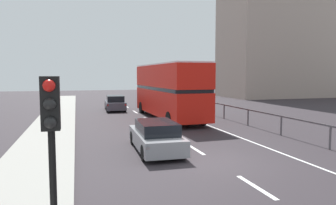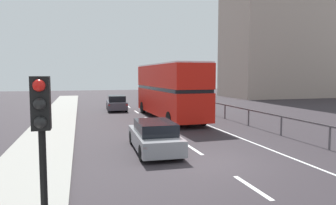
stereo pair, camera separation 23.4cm
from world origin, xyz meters
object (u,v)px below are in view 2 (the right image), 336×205
Objects in this scene: hatchback_car_near at (154,136)px; traffic_signal_pole at (41,124)px; double_decker_bus_red at (169,89)px; sedan_car_ahead at (117,103)px.

hatchback_car_near is 1.43× the size of traffic_signal_pole.
traffic_signal_pole is at bearing -114.38° from double_decker_bus_red.
double_decker_bus_red reaches higher than hatchback_car_near.
hatchback_car_near is at bearing -88.24° from sedan_car_ahead.
traffic_signal_pole is at bearing -96.77° from sedan_car_ahead.
traffic_signal_pole reaches higher than hatchback_car_near.
sedan_car_ahead is at bearing 80.84° from traffic_signal_pole.
traffic_signal_pole is (-3.74, -7.71, 1.88)m from hatchback_car_near.
double_decker_bus_red is 10.49m from hatchback_car_near.
traffic_signal_pole is at bearing -114.02° from hatchback_car_near.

